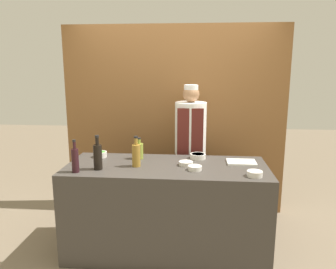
{
  "coord_description": "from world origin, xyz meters",
  "views": [
    {
      "loc": [
        0.29,
        -3.11,
        1.89
      ],
      "look_at": [
        0.0,
        0.16,
        1.2
      ],
      "focal_mm": 35.0,
      "sensor_mm": 36.0,
      "label": 1
    }
  ],
  "objects_px": {
    "sauce_bowl_yellow": "(255,173)",
    "bottle_vinegar": "(136,155)",
    "sauce_bowl_green": "(100,154)",
    "bottle_oil": "(139,151)",
    "sauce_bowl_purple": "(198,156)",
    "cutting_board": "(241,162)",
    "sauce_bowl_brown": "(186,163)",
    "sauce_bowl_white": "(195,168)",
    "chef_center": "(190,151)",
    "bottle_wine": "(75,160)",
    "bottle_soy": "(98,156)"
  },
  "relations": [
    {
      "from": "sauce_bowl_yellow",
      "to": "bottle_vinegar",
      "type": "relative_size",
      "value": 0.46
    },
    {
      "from": "sauce_bowl_green",
      "to": "bottle_oil",
      "type": "relative_size",
      "value": 0.6
    },
    {
      "from": "sauce_bowl_purple",
      "to": "cutting_board",
      "type": "xyz_separation_m",
      "value": [
        0.44,
        -0.13,
        -0.02
      ]
    },
    {
      "from": "bottle_vinegar",
      "to": "sauce_bowl_brown",
      "type": "bearing_deg",
      "value": 8.87
    },
    {
      "from": "sauce_bowl_white",
      "to": "bottle_vinegar",
      "type": "bearing_deg",
      "value": 173.25
    },
    {
      "from": "sauce_bowl_purple",
      "to": "bottle_oil",
      "type": "xyz_separation_m",
      "value": [
        -0.62,
        -0.06,
        0.06
      ]
    },
    {
      "from": "sauce_bowl_brown",
      "to": "chef_center",
      "type": "bearing_deg",
      "value": 87.35
    },
    {
      "from": "sauce_bowl_brown",
      "to": "cutting_board",
      "type": "distance_m",
      "value": 0.57
    },
    {
      "from": "sauce_bowl_white",
      "to": "bottle_vinegar",
      "type": "relative_size",
      "value": 0.43
    },
    {
      "from": "bottle_oil",
      "to": "cutting_board",
      "type": "bearing_deg",
      "value": -4.03
    },
    {
      "from": "sauce_bowl_white",
      "to": "bottle_wine",
      "type": "height_order",
      "value": "bottle_wine"
    },
    {
      "from": "bottle_soy",
      "to": "bottle_vinegar",
      "type": "height_order",
      "value": "bottle_soy"
    },
    {
      "from": "bottle_oil",
      "to": "bottle_wine",
      "type": "bearing_deg",
      "value": -135.48
    },
    {
      "from": "sauce_bowl_white",
      "to": "sauce_bowl_purple",
      "type": "distance_m",
      "value": 0.4
    },
    {
      "from": "sauce_bowl_brown",
      "to": "sauce_bowl_yellow",
      "type": "relative_size",
      "value": 1.0
    },
    {
      "from": "sauce_bowl_yellow",
      "to": "cutting_board",
      "type": "distance_m",
      "value": 0.41
    },
    {
      "from": "sauce_bowl_white",
      "to": "cutting_board",
      "type": "xyz_separation_m",
      "value": [
        0.47,
        0.27,
        -0.01
      ]
    },
    {
      "from": "sauce_bowl_brown",
      "to": "cutting_board",
      "type": "height_order",
      "value": "sauce_bowl_brown"
    },
    {
      "from": "sauce_bowl_brown",
      "to": "sauce_bowl_green",
      "type": "bearing_deg",
      "value": 166.57
    },
    {
      "from": "cutting_board",
      "to": "chef_center",
      "type": "bearing_deg",
      "value": 135.66
    },
    {
      "from": "cutting_board",
      "to": "bottle_soy",
      "type": "height_order",
      "value": "bottle_soy"
    },
    {
      "from": "sauce_bowl_white",
      "to": "chef_center",
      "type": "bearing_deg",
      "value": 94.39
    },
    {
      "from": "sauce_bowl_yellow",
      "to": "chef_center",
      "type": "height_order",
      "value": "chef_center"
    },
    {
      "from": "sauce_bowl_white",
      "to": "sauce_bowl_green",
      "type": "bearing_deg",
      "value": 160.29
    },
    {
      "from": "cutting_board",
      "to": "bottle_oil",
      "type": "bearing_deg",
      "value": 175.97
    },
    {
      "from": "sauce_bowl_yellow",
      "to": "bottle_soy",
      "type": "xyz_separation_m",
      "value": [
        -1.46,
        0.08,
        0.1
      ]
    },
    {
      "from": "sauce_bowl_brown",
      "to": "bottle_soy",
      "type": "height_order",
      "value": "bottle_soy"
    },
    {
      "from": "sauce_bowl_green",
      "to": "bottle_soy",
      "type": "distance_m",
      "value": 0.45
    },
    {
      "from": "sauce_bowl_purple",
      "to": "bottle_soy",
      "type": "distance_m",
      "value": 1.06
    },
    {
      "from": "sauce_bowl_green",
      "to": "sauce_bowl_yellow",
      "type": "xyz_separation_m",
      "value": [
        1.56,
        -0.51,
        -0.0
      ]
    },
    {
      "from": "sauce_bowl_purple",
      "to": "bottle_oil",
      "type": "relative_size",
      "value": 0.73
    },
    {
      "from": "sauce_bowl_purple",
      "to": "bottle_soy",
      "type": "xyz_separation_m",
      "value": [
        -0.95,
        -0.46,
        0.1
      ]
    },
    {
      "from": "sauce_bowl_purple",
      "to": "bottle_wine",
      "type": "bearing_deg",
      "value": -153.74
    },
    {
      "from": "chef_center",
      "to": "bottle_wine",
      "type": "bearing_deg",
      "value": -137.88
    },
    {
      "from": "sauce_bowl_green",
      "to": "sauce_bowl_brown",
      "type": "bearing_deg",
      "value": -13.43
    },
    {
      "from": "bottle_wine",
      "to": "chef_center",
      "type": "bearing_deg",
      "value": 42.12
    },
    {
      "from": "sauce_bowl_white",
      "to": "cutting_board",
      "type": "distance_m",
      "value": 0.54
    },
    {
      "from": "sauce_bowl_green",
      "to": "sauce_bowl_white",
      "type": "height_order",
      "value": "sauce_bowl_green"
    },
    {
      "from": "sauce_bowl_white",
      "to": "sauce_bowl_brown",
      "type": "height_order",
      "value": "sauce_bowl_white"
    },
    {
      "from": "sauce_bowl_yellow",
      "to": "bottle_vinegar",
      "type": "bearing_deg",
      "value": 169.5
    },
    {
      "from": "sauce_bowl_white",
      "to": "bottle_soy",
      "type": "distance_m",
      "value": 0.93
    },
    {
      "from": "sauce_bowl_white",
      "to": "bottle_wine",
      "type": "relative_size",
      "value": 0.43
    },
    {
      "from": "sauce_bowl_yellow",
      "to": "bottle_wine",
      "type": "relative_size",
      "value": 0.45
    },
    {
      "from": "cutting_board",
      "to": "chef_center",
      "type": "height_order",
      "value": "chef_center"
    },
    {
      "from": "sauce_bowl_green",
      "to": "bottle_soy",
      "type": "xyz_separation_m",
      "value": [
        0.1,
        -0.42,
        0.1
      ]
    },
    {
      "from": "sauce_bowl_brown",
      "to": "sauce_bowl_yellow",
      "type": "xyz_separation_m",
      "value": [
        0.63,
        -0.28,
        0.01
      ]
    },
    {
      "from": "sauce_bowl_purple",
      "to": "bottle_wine",
      "type": "xyz_separation_m",
      "value": [
        -1.13,
        -0.56,
        0.09
      ]
    },
    {
      "from": "sauce_bowl_green",
      "to": "cutting_board",
      "type": "height_order",
      "value": "sauce_bowl_green"
    },
    {
      "from": "sauce_bowl_yellow",
      "to": "chef_center",
      "type": "relative_size",
      "value": 0.08
    },
    {
      "from": "sauce_bowl_green",
      "to": "sauce_bowl_yellow",
      "type": "bearing_deg",
      "value": -17.93
    }
  ]
}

